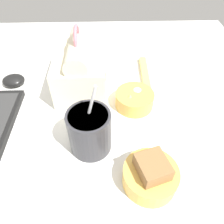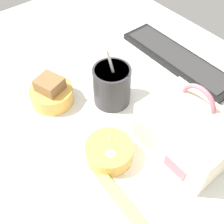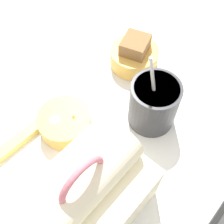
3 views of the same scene
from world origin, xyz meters
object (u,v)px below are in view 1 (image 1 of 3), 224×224
at_px(chopstick_case, 145,76).
at_px(bento_bowl_snacks, 134,99).
at_px(soup_cup, 90,131).
at_px(bento_bowl_sandwich, 151,175).
at_px(lunch_bag, 81,68).
at_px(computer_mouse, 13,80).

bearing_deg(chopstick_case, bento_bowl_snacks, 159.01).
bearing_deg(soup_cup, chopstick_case, -32.04).
xyz_separation_m(bento_bowl_sandwich, bento_bowl_snacks, (0.25, 0.01, -0.01)).
xyz_separation_m(soup_cup, bento_bowl_sandwich, (-0.10, -0.13, -0.03)).
bearing_deg(lunch_bag, bento_bowl_snacks, -119.85).
relative_size(bento_bowl_snacks, computer_mouse, 1.57).
bearing_deg(bento_bowl_sandwich, soup_cup, 52.31).
bearing_deg(lunch_bag, soup_cup, -171.16).
height_order(bento_bowl_snacks, computer_mouse, bento_bowl_snacks).
xyz_separation_m(computer_mouse, chopstick_case, (0.02, -0.45, -0.01)).
bearing_deg(bento_bowl_sandwich, bento_bowl_snacks, 2.23).
distance_m(lunch_bag, soup_cup, 0.24).
bearing_deg(chopstick_case, soup_cup, 147.96).
distance_m(bento_bowl_sandwich, chopstick_case, 0.39).
height_order(soup_cup, bento_bowl_sandwich, soup_cup).
bearing_deg(chopstick_case, computer_mouse, 93.05).
xyz_separation_m(lunch_bag, bento_bowl_snacks, (-0.09, -0.16, -0.05)).
distance_m(bento_bowl_snacks, computer_mouse, 0.41).
xyz_separation_m(lunch_bag, bento_bowl_sandwich, (-0.34, -0.17, -0.04)).
relative_size(soup_cup, bento_bowl_snacks, 1.67).
bearing_deg(bento_bowl_sandwich, computer_mouse, 47.93).
relative_size(lunch_bag, bento_bowl_sandwich, 1.78).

